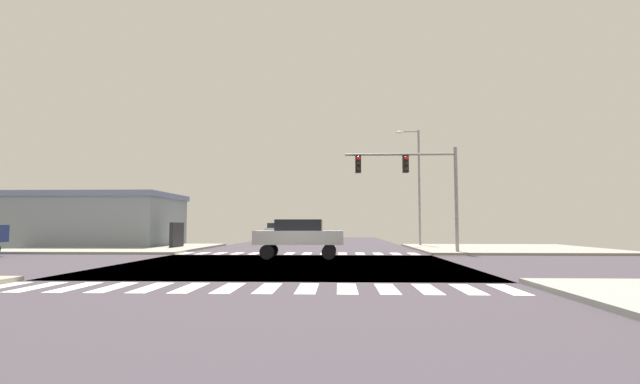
% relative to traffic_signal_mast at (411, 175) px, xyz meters
% --- Properties ---
extents(ground, '(90.00, 90.00, 0.05)m').
position_rel_traffic_signal_mast_xyz_m(ground, '(-6.19, -7.28, -4.49)').
color(ground, '#3C353E').
extents(sidewalk_corner_ne, '(12.00, 12.00, 0.14)m').
position_rel_traffic_signal_mast_xyz_m(sidewalk_corner_ne, '(6.81, 4.72, -4.40)').
color(sidewalk_corner_ne, gray).
rests_on(sidewalk_corner_ne, ground).
extents(sidewalk_corner_nw, '(12.00, 12.00, 0.14)m').
position_rel_traffic_signal_mast_xyz_m(sidewalk_corner_nw, '(-19.19, 4.72, -4.40)').
color(sidewalk_corner_nw, gray).
rests_on(sidewalk_corner_nw, ground).
extents(crosswalk_near, '(13.50, 2.00, 0.01)m').
position_rel_traffic_signal_mast_xyz_m(crosswalk_near, '(-6.44, -14.58, -4.46)').
color(crosswalk_near, white).
rests_on(crosswalk_near, ground).
extents(crosswalk_far, '(13.50, 2.00, 0.01)m').
position_rel_traffic_signal_mast_xyz_m(crosswalk_far, '(-6.44, 0.02, -4.46)').
color(crosswalk_far, white).
rests_on(crosswalk_far, ground).
extents(traffic_signal_mast, '(6.38, 0.55, 6.05)m').
position_rel_traffic_signal_mast_xyz_m(traffic_signal_mast, '(0.00, 0.00, 0.00)').
color(traffic_signal_mast, gray).
rests_on(traffic_signal_mast, ground).
extents(street_lamp, '(1.78, 0.32, 8.85)m').
position_rel_traffic_signal_mast_xyz_m(street_lamp, '(1.74, 8.75, 0.77)').
color(street_lamp, gray).
rests_on(street_lamp, ground).
extents(bank_building, '(17.40, 7.83, 3.99)m').
position_rel_traffic_signal_mast_xyz_m(bank_building, '(-24.53, 7.78, -2.46)').
color(bank_building, gray).
rests_on(bank_building, ground).
extents(sedan_nearside_1, '(1.80, 4.30, 1.88)m').
position_rel_traffic_signal_mast_xyz_m(sedan_nearside_1, '(-11.19, 25.16, -3.35)').
color(sedan_nearside_1, black).
rests_on(sedan_nearside_1, ground).
extents(sedan_crossing_2, '(4.30, 1.80, 1.88)m').
position_rel_traffic_signal_mast_xyz_m(sedan_crossing_2, '(-6.07, -3.78, -3.35)').
color(sedan_crossing_2, black).
rests_on(sedan_crossing_2, ground).
extents(suv_queued_2, '(1.96, 4.60, 2.34)m').
position_rel_traffic_signal_mast_xyz_m(suv_queued_2, '(-11.19, 32.73, -3.07)').
color(suv_queued_2, black).
rests_on(suv_queued_2, ground).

